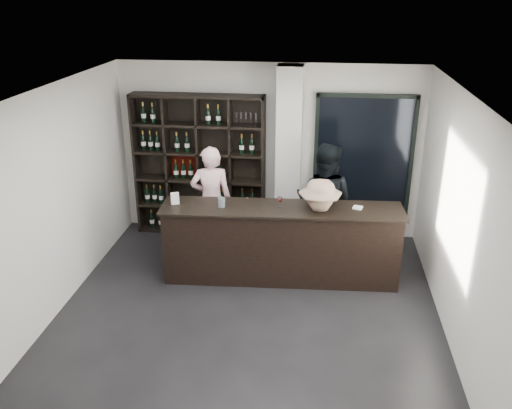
# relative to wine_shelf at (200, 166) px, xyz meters

# --- Properties ---
(floor) EXTENTS (5.00, 5.50, 0.01)m
(floor) POSITION_rel_wine_shelf_xyz_m (1.15, -2.57, -1.20)
(floor) COLOR black
(floor) RESTS_ON ground
(wine_shelf) EXTENTS (2.20, 0.35, 2.40)m
(wine_shelf) POSITION_rel_wine_shelf_xyz_m (0.00, 0.00, 0.00)
(wine_shelf) COLOR black
(wine_shelf) RESTS_ON floor
(structural_column) EXTENTS (0.40, 0.40, 2.90)m
(structural_column) POSITION_rel_wine_shelf_xyz_m (1.50, -0.10, 0.25)
(structural_column) COLOR silver
(structural_column) RESTS_ON floor
(glass_panel) EXTENTS (1.60, 0.08, 2.10)m
(glass_panel) POSITION_rel_wine_shelf_xyz_m (2.70, 0.12, 0.20)
(glass_panel) COLOR black
(glass_panel) RESTS_ON floor
(tasting_counter) EXTENTS (3.41, 0.70, 1.12)m
(tasting_counter) POSITION_rel_wine_shelf_xyz_m (1.50, -1.47, -0.64)
(tasting_counter) COLOR black
(tasting_counter) RESTS_ON floor
(taster_pink) EXTENTS (0.70, 0.53, 1.76)m
(taster_pink) POSITION_rel_wine_shelf_xyz_m (0.34, -0.72, -0.32)
(taster_pink) COLOR #FFC6CC
(taster_pink) RESTS_ON floor
(taster_black) EXTENTS (1.07, 0.93, 1.87)m
(taster_black) POSITION_rel_wine_shelf_xyz_m (2.09, -0.72, -0.27)
(taster_black) COLOR black
(taster_black) RESTS_ON floor
(customer) EXTENTS (1.06, 0.66, 1.58)m
(customer) POSITION_rel_wine_shelf_xyz_m (2.03, -1.52, -0.41)
(customer) COLOR #947962
(customer) RESTS_ON floor
(wine_glass) EXTENTS (0.10, 0.10, 0.18)m
(wine_glass) POSITION_rel_wine_shelf_xyz_m (1.47, -1.44, 0.01)
(wine_glass) COLOR white
(wine_glass) RESTS_ON tasting_counter
(spit_cup) EXTENTS (0.12, 0.12, 0.13)m
(spit_cup) POSITION_rel_wine_shelf_xyz_m (0.66, -1.54, -0.01)
(spit_cup) COLOR #A4BCC7
(spit_cup) RESTS_ON tasting_counter
(napkin_stack) EXTENTS (0.16, 0.16, 0.02)m
(napkin_stack) POSITION_rel_wine_shelf_xyz_m (2.56, -1.36, -0.06)
(napkin_stack) COLOR white
(napkin_stack) RESTS_ON tasting_counter
(card_stand) EXTENTS (0.13, 0.10, 0.17)m
(card_stand) POSITION_rel_wine_shelf_xyz_m (-0.02, -1.51, 0.01)
(card_stand) COLOR white
(card_stand) RESTS_ON tasting_counter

